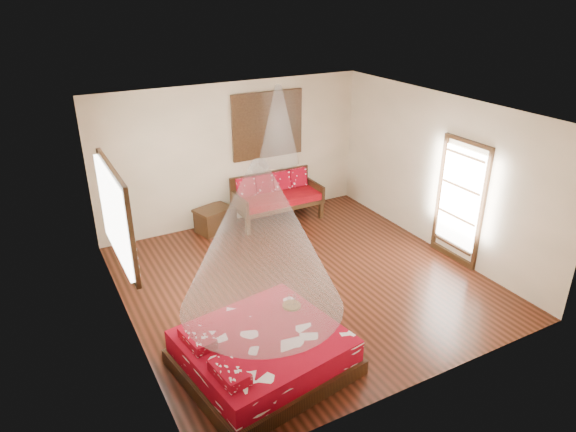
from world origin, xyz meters
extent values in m
cube|color=black|center=(0.00, 0.00, -0.01)|extent=(5.50, 5.50, 0.02)
cube|color=silver|center=(0.00, 0.00, 2.81)|extent=(5.50, 5.50, 0.02)
cube|color=tan|center=(-2.76, 0.00, 1.40)|extent=(0.02, 5.50, 2.80)
cube|color=tan|center=(2.76, 0.00, 1.40)|extent=(0.02, 5.50, 2.80)
cube|color=tan|center=(0.00, 2.76, 1.40)|extent=(5.50, 0.02, 2.80)
cube|color=tan|center=(0.00, -2.76, 1.40)|extent=(5.50, 0.02, 2.80)
cube|color=black|center=(-1.50, -1.60, 0.10)|extent=(2.20, 2.04, 0.20)
cube|color=maroon|center=(-1.50, -1.60, 0.35)|extent=(2.08, 1.93, 0.30)
cube|color=maroon|center=(-2.13, -2.08, 0.56)|extent=(0.35, 0.54, 0.13)
cube|color=maroon|center=(-2.25, -1.35, 0.56)|extent=(0.35, 0.54, 0.13)
cube|color=black|center=(-0.09, 1.96, 0.21)|extent=(0.08, 0.08, 0.42)
cube|color=black|center=(1.57, 1.96, 0.21)|extent=(0.08, 0.08, 0.42)
cube|color=black|center=(-0.09, 2.64, 0.21)|extent=(0.08, 0.08, 0.42)
cube|color=black|center=(1.57, 2.64, 0.21)|extent=(0.08, 0.08, 0.42)
cube|color=black|center=(0.74, 2.30, 0.38)|extent=(1.78, 0.79, 0.08)
cube|color=maroon|center=(0.74, 2.30, 0.49)|extent=(1.72, 0.73, 0.14)
cube|color=black|center=(0.74, 2.66, 0.67)|extent=(1.78, 0.06, 0.55)
cube|color=black|center=(-0.11, 2.30, 0.54)|extent=(0.06, 0.79, 0.30)
cube|color=black|center=(1.59, 2.30, 0.54)|extent=(0.06, 0.79, 0.30)
cube|color=maroon|center=(0.14, 2.54, 0.75)|extent=(0.38, 0.20, 0.39)
cube|color=maroon|center=(0.54, 2.54, 0.75)|extent=(0.38, 0.20, 0.39)
cube|color=maroon|center=(0.93, 2.54, 0.75)|extent=(0.38, 0.20, 0.39)
cube|color=maroon|center=(1.33, 2.54, 0.75)|extent=(0.38, 0.20, 0.39)
cube|color=black|center=(-0.60, 2.45, 0.21)|extent=(0.75, 0.62, 0.43)
cube|color=black|center=(-0.60, 2.45, 0.45)|extent=(0.80, 0.67, 0.05)
cube|color=black|center=(0.74, 2.72, 1.90)|extent=(1.52, 0.06, 1.32)
cube|color=black|center=(0.74, 2.71, 1.90)|extent=(1.35, 0.04, 1.10)
cube|color=black|center=(-2.72, 0.20, 1.70)|extent=(0.08, 1.74, 1.34)
cube|color=silver|center=(-2.68, 0.20, 1.70)|extent=(0.04, 1.54, 1.10)
cube|color=black|center=(2.72, -0.60, 1.05)|extent=(0.08, 1.02, 2.16)
cube|color=white|center=(2.70, -0.60, 1.15)|extent=(0.03, 0.82, 1.70)
cylinder|color=brown|center=(-0.88, -1.21, 0.52)|extent=(0.25, 0.25, 0.03)
cone|color=silver|center=(-1.50, -1.60, 1.85)|extent=(1.94, 1.94, 1.80)
cone|color=silver|center=(0.74, 2.25, 2.00)|extent=(0.80, 0.80, 1.50)
camera|label=1|loc=(-3.67, -6.26, 4.46)|focal=32.00mm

